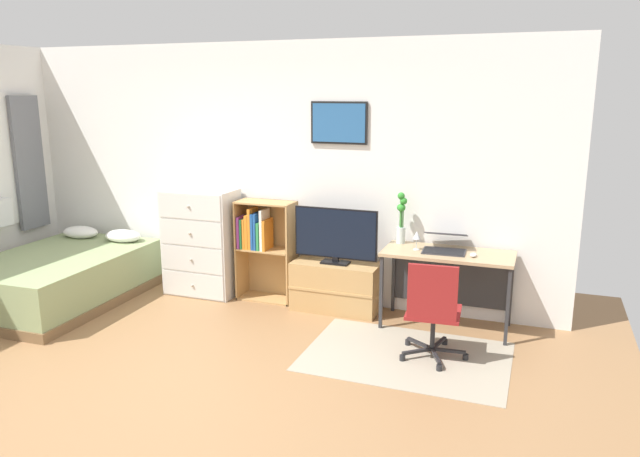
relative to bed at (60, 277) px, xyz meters
The scene contains 14 objects.
ground_plane 2.48m from the bed, 34.26° to the right, with size 7.20×7.20×0.00m, color #936B44.
wall_back_with_posters 2.54m from the bed, 26.97° to the left, with size 6.12×0.09×2.70m.
area_rug 3.78m from the bed, ahead, with size 1.70×1.20×0.01m, color #9E937F.
bed is the anchor object (origin of this frame).
dresser 1.53m from the bed, 30.79° to the left, with size 0.79×0.46×1.17m.
bookshelf 2.19m from the bed, 22.70° to the left, with size 0.61×0.30×1.07m.
tv_stand 2.95m from the bed, 15.36° to the left, with size 0.88×0.41×0.50m.
television 2.99m from the bed, 14.94° to the left, with size 0.86×0.16×0.57m.
desk 4.06m from the bed, 11.15° to the left, with size 1.20×0.55×0.74m.
office_chair 3.98m from the bed, ahead, with size 0.57×0.58×0.86m.
laptop 4.04m from the bed, 11.04° to the left, with size 0.41×0.44×0.17m.
computer_mouse 4.28m from the bed, ahead, with size 0.06×0.10×0.03m, color silver.
bamboo_vase 3.66m from the bed, 14.25° to the left, with size 0.10×0.11×0.51m.
wine_glass 3.78m from the bed, 10.57° to the left, with size 0.07×0.07×0.18m.
Camera 1 is at (2.69, -3.35, 2.20)m, focal length 33.63 mm.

